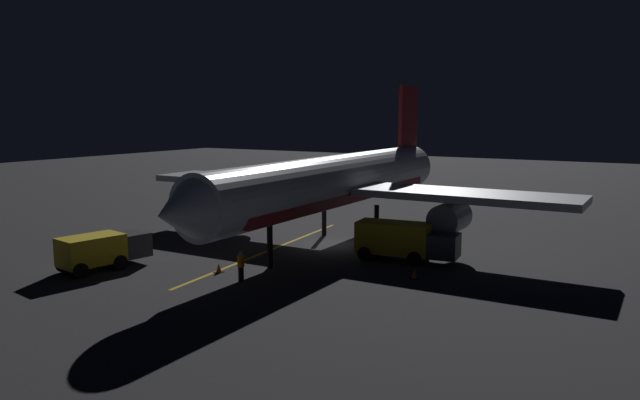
% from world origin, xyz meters
% --- Properties ---
extents(ground_plane, '(180.00, 180.00, 0.20)m').
position_xyz_m(ground_plane, '(0.00, 0.00, -0.10)').
color(ground_plane, '#2E2E32').
extents(apron_guide_stripe, '(2.04, 21.35, 0.01)m').
position_xyz_m(apron_guide_stripe, '(2.89, 4.00, 0.00)').
color(apron_guide_stripe, gold).
rests_on(apron_guide_stripe, ground_plane).
extents(airliner, '(33.39, 35.89, 11.87)m').
position_xyz_m(airliner, '(-0.00, -0.60, 4.41)').
color(airliner, silver).
rests_on(airliner, ground_plane).
extents(baggage_truck, '(3.11, 5.74, 2.16)m').
position_xyz_m(baggage_truck, '(8.80, 13.39, 1.13)').
color(baggage_truck, gold).
rests_on(baggage_truck, ground_plane).
extents(catering_truck, '(6.73, 2.85, 2.46)m').
position_xyz_m(catering_truck, '(-6.24, 2.05, 1.28)').
color(catering_truck, gold).
rests_on(catering_truck, ground_plane).
extents(ground_crew_worker, '(0.40, 0.40, 1.74)m').
position_xyz_m(ground_crew_worker, '(-0.26, 11.31, 0.89)').
color(ground_crew_worker, black).
rests_on(ground_crew_worker, ground_plane).
extents(traffic_cone_near_left, '(0.50, 0.50, 0.55)m').
position_xyz_m(traffic_cone_near_left, '(-8.51, 5.76, 0.25)').
color(traffic_cone_near_left, '#EA590F').
rests_on(traffic_cone_near_left, ground_plane).
extents(traffic_cone_near_right, '(0.50, 0.50, 0.55)m').
position_xyz_m(traffic_cone_near_right, '(2.09, 10.43, 0.25)').
color(traffic_cone_near_right, '#EA590F').
rests_on(traffic_cone_near_right, ground_plane).
extents(traffic_cone_under_wing, '(0.50, 0.50, 0.55)m').
position_xyz_m(traffic_cone_under_wing, '(8.16, 4.64, 0.25)').
color(traffic_cone_under_wing, '#EA590F').
rests_on(traffic_cone_under_wing, ground_plane).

